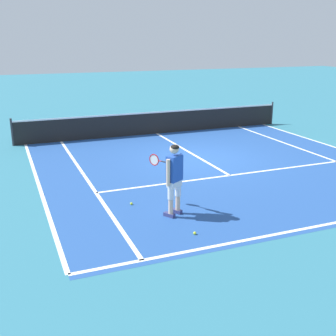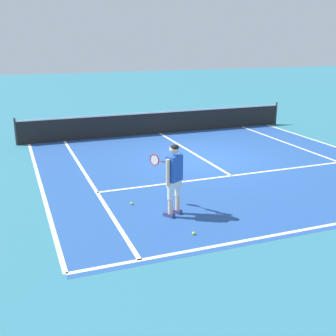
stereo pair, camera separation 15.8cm
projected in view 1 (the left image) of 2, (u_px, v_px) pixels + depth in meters
The scene contains 12 objects.
ground_plane at pixel (201, 159), 14.73m from camera, with size 80.00×80.00×0.00m, color teal.
court_inner_surface at pixel (211, 165), 14.04m from camera, with size 10.98×10.73×0.00m, color #234C93.
line_baseline at pixel (318, 226), 9.45m from camera, with size 10.98×0.10×0.01m, color white.
line_service at pixel (230, 175), 12.94m from camera, with size 8.23×0.10×0.01m, color white.
line_centre_service at pixel (187, 151), 15.78m from camera, with size 0.10×6.40×0.01m, color white.
line_singles_left at pixel (87, 179), 12.58m from camera, with size 0.10×10.33×0.01m, color white.
line_singles_right at pixel (312, 153), 15.49m from camera, with size 0.10×10.33×0.01m, color white.
line_doubles_left at pixel (39, 185), 12.09m from camera, with size 0.10×10.33×0.01m, color white.
tennis_net at pixel (157, 122), 18.48m from camera, with size 11.96×0.08×1.07m.
tennis_player at pixel (174, 175), 9.77m from camera, with size 0.55×1.22×1.71m.
tennis_ball_near_feet at pixel (195, 233), 9.04m from camera, with size 0.07×0.07×0.07m, color #CCE02D.
tennis_ball_by_baseline at pixel (131, 204), 10.65m from camera, with size 0.07×0.07×0.07m, color #CCE02D.
Camera 1 is at (-6.30, -12.75, 3.99)m, focal length 45.54 mm.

